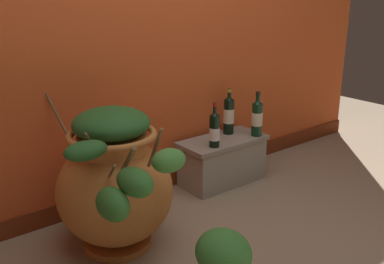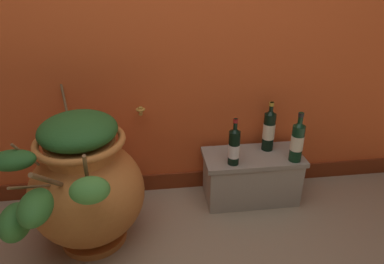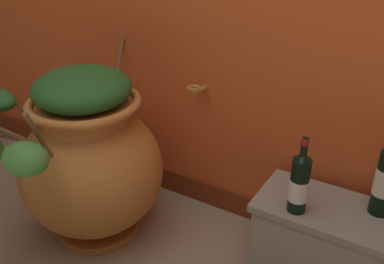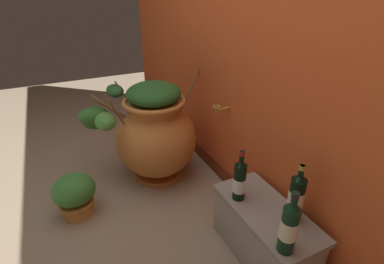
# 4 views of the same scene
# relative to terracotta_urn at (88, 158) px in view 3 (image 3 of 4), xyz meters

# --- Properties ---
(terracotta_urn) EXTENTS (0.66, 1.11, 0.83)m
(terracotta_urn) POSITION_rel_terracotta_urn_xyz_m (0.00, 0.00, 0.00)
(terracotta_urn) COLOR #C17033
(terracotta_urn) RESTS_ON ground_plane
(stone_ledge) EXTENTS (0.64, 0.31, 0.33)m
(stone_ledge) POSITION_rel_terracotta_urn_xyz_m (1.02, 0.28, -0.21)
(stone_ledge) COLOR #9E9384
(stone_ledge) RESTS_ON ground_plane
(wine_bottle_left) EXTENTS (0.07, 0.07, 0.30)m
(wine_bottle_left) POSITION_rel_terracotta_urn_xyz_m (0.87, 0.19, 0.07)
(wine_bottle_left) COLOR black
(wine_bottle_left) RESTS_ON stone_ledge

